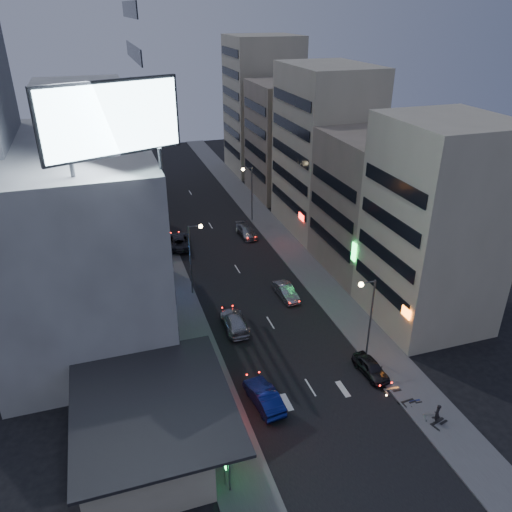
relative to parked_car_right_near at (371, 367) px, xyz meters
name	(u,v)px	position (x,y,z in m)	size (l,w,h in m)	color
ground	(331,422)	(-5.60, -4.01, -0.69)	(180.00, 180.00, 0.00)	black
sidewalk_left	(166,263)	(-13.60, 25.99, -0.63)	(4.00, 120.00, 0.12)	#4C4C4F
sidewalk_right	(287,246)	(2.40, 25.99, -0.63)	(4.00, 120.00, 0.12)	#4C4C4F
food_court	(142,426)	(-19.50, -2.01, 1.29)	(11.00, 13.00, 3.88)	beige
white_building	(78,239)	(-22.60, 15.99, 8.31)	(14.00, 24.00, 18.00)	#BCBCB7
shophouse_near	(435,226)	(9.40, 6.49, 9.31)	(10.00, 11.00, 20.00)	beige
shophouse_mid	(375,204)	(9.90, 17.99, 7.31)	(11.00, 12.00, 16.00)	gray
shophouse_far	(324,151)	(9.40, 30.99, 10.31)	(10.00, 14.00, 22.00)	beige
far_left_a	(88,158)	(-21.10, 40.99, 9.31)	(11.00, 10.00, 20.00)	#BCBCB7
far_left_b	(85,152)	(-21.60, 53.99, 6.81)	(12.00, 10.00, 15.00)	slate
far_right_a	(287,140)	(9.90, 45.99, 8.31)	(11.00, 12.00, 18.00)	gray
far_right_b	(263,106)	(10.40, 59.99, 11.31)	(12.00, 12.00, 24.00)	beige
billboard	(112,120)	(-18.59, 5.96, 20.97)	(9.52, 3.75, 6.20)	#595B60
street_lamp_right_near	(368,309)	(0.30, 1.99, 4.67)	(1.60, 0.44, 8.02)	#595B60
street_lamp_left	(193,250)	(-11.50, 17.99, 4.67)	(1.60, 0.44, 8.02)	#595B60
street_lamp_right_far	(249,186)	(0.30, 35.99, 4.67)	(1.60, 0.44, 8.02)	#595B60
parked_car_right_near	(371,367)	(0.00, 0.00, 0.00)	(1.63, 4.06, 1.38)	#232227
parked_car_right_mid	(286,292)	(-2.38, 14.08, 0.02)	(1.51, 4.32, 1.42)	#97989F
parked_car_left	(179,241)	(-11.20, 30.42, 0.13)	(2.74, 5.94, 1.65)	#29282E
parked_car_right_far	(246,231)	(-1.75, 30.91, 0.01)	(1.96, 4.82, 1.40)	gray
road_car_blue	(264,396)	(-9.92, -0.63, 0.11)	(1.70, 4.89, 1.61)	navy
road_car_silver	(235,321)	(-9.27, 10.22, 0.07)	(2.14, 5.26, 1.53)	#A6A9AE
person	(437,414)	(1.88, -6.59, 0.26)	(0.60, 0.40, 1.65)	black
scooter_black_a	(443,411)	(2.65, -6.32, 0.05)	(2.03, 0.68, 1.24)	black
scooter_silver_a	(439,408)	(2.60, -5.94, -0.01)	(1.82, 0.61, 1.11)	#989A9F
scooter_blue	(420,394)	(2.19, -4.07, -0.08)	(1.60, 0.53, 0.98)	navy
scooter_black_b	(413,393)	(1.71, -3.81, -0.03)	(1.76, 0.59, 1.07)	black
scooter_silver_b	(399,381)	(1.36, -2.27, 0.03)	(1.98, 0.66, 1.21)	#A9ABB1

